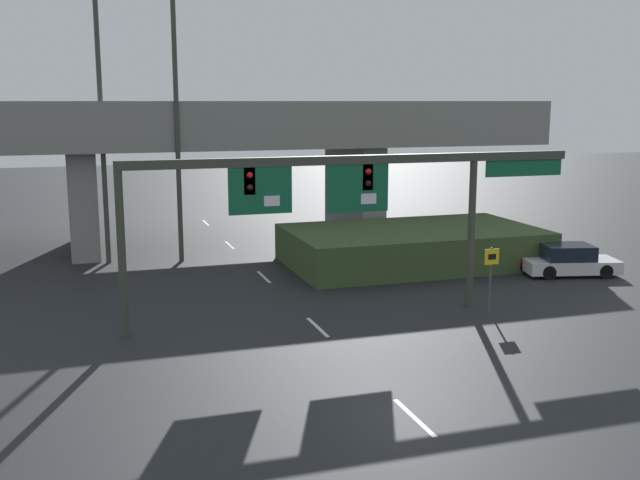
{
  "coord_description": "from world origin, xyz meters",
  "views": [
    {
      "loc": [
        -7.77,
        -16.96,
        7.94
      ],
      "look_at": [
        0.0,
        7.15,
        3.21
      ],
      "focal_mm": 42.0,
      "sensor_mm": 36.0,
      "label": 1
    }
  ],
  "objects_px": {
    "signal_gantry": "(343,186)",
    "speed_limit_sign": "(491,270)",
    "parked_sedan_mid_right": "(569,261)",
    "highway_light_pole_far": "(175,77)",
    "highway_light_pole_near": "(99,78)",
    "parked_sedan_near_right": "(488,257)"
  },
  "relations": [
    {
      "from": "highway_light_pole_near",
      "to": "parked_sedan_mid_right",
      "type": "xyz_separation_m",
      "value": [
        20.19,
        -9.23,
        -8.37
      ]
    },
    {
      "from": "signal_gantry",
      "to": "speed_limit_sign",
      "type": "relative_size",
      "value": 6.87
    },
    {
      "from": "signal_gantry",
      "to": "speed_limit_sign",
      "type": "xyz_separation_m",
      "value": [
        5.55,
        -1.09,
        -3.25
      ]
    },
    {
      "from": "highway_light_pole_far",
      "to": "parked_sedan_mid_right",
      "type": "bearing_deg",
      "value": -27.0
    },
    {
      "from": "speed_limit_sign",
      "to": "highway_light_pole_near",
      "type": "xyz_separation_m",
      "value": [
        -13.47,
        13.59,
        7.39
      ]
    },
    {
      "from": "speed_limit_sign",
      "to": "parked_sedan_mid_right",
      "type": "xyz_separation_m",
      "value": [
        6.72,
        4.36,
        -0.98
      ]
    },
    {
      "from": "signal_gantry",
      "to": "parked_sedan_near_right",
      "type": "relative_size",
      "value": 3.44
    },
    {
      "from": "parked_sedan_mid_right",
      "to": "highway_light_pole_near",
      "type": "bearing_deg",
      "value": 169.04
    },
    {
      "from": "parked_sedan_near_right",
      "to": "parked_sedan_mid_right",
      "type": "bearing_deg",
      "value": -23.75
    },
    {
      "from": "highway_light_pole_far",
      "to": "parked_sedan_near_right",
      "type": "height_order",
      "value": "highway_light_pole_far"
    },
    {
      "from": "highway_light_pole_far",
      "to": "parked_sedan_near_right",
      "type": "relative_size",
      "value": 3.45
    },
    {
      "from": "speed_limit_sign",
      "to": "parked_sedan_mid_right",
      "type": "relative_size",
      "value": 0.55
    },
    {
      "from": "speed_limit_sign",
      "to": "highway_light_pole_near",
      "type": "bearing_deg",
      "value": 134.75
    },
    {
      "from": "highway_light_pole_far",
      "to": "parked_sedan_mid_right",
      "type": "height_order",
      "value": "highway_light_pole_far"
    },
    {
      "from": "signal_gantry",
      "to": "highway_light_pole_near",
      "type": "distance_m",
      "value": 15.36
    },
    {
      "from": "parked_sedan_near_right",
      "to": "parked_sedan_mid_right",
      "type": "distance_m",
      "value": 3.68
    },
    {
      "from": "highway_light_pole_near",
      "to": "parked_sedan_mid_right",
      "type": "relative_size",
      "value": 3.77
    },
    {
      "from": "signal_gantry",
      "to": "highway_light_pole_far",
      "type": "relative_size",
      "value": 1.0
    },
    {
      "from": "parked_sedan_near_right",
      "to": "speed_limit_sign",
      "type": "bearing_deg",
      "value": -111.32
    },
    {
      "from": "signal_gantry",
      "to": "speed_limit_sign",
      "type": "distance_m",
      "value": 6.53
    },
    {
      "from": "highway_light_pole_far",
      "to": "speed_limit_sign",
      "type": "bearing_deg",
      "value": -52.22
    },
    {
      "from": "signal_gantry",
      "to": "highway_light_pole_far",
      "type": "distance_m",
      "value": 13.23
    }
  ]
}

